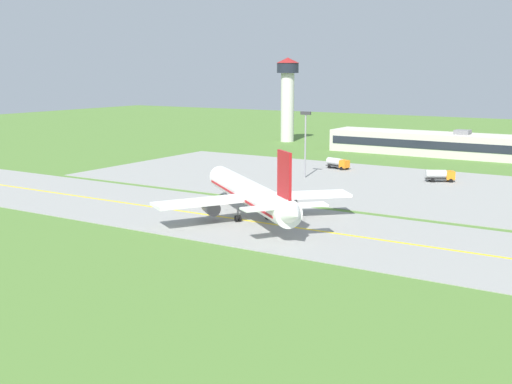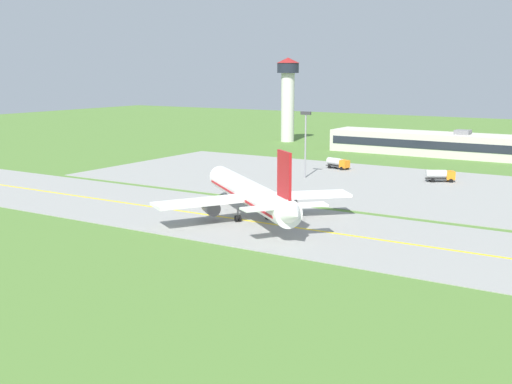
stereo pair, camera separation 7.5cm
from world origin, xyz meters
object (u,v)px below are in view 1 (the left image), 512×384
object	(u,v)px
airplane_lead	(250,194)
service_truck_baggage	(440,175)
service_truck_fuel	(338,163)
apron_light_mast	(305,136)
control_tower	(288,91)

from	to	relation	value
airplane_lead	service_truck_baggage	distance (m)	53.26
service_truck_baggage	service_truck_fuel	world-z (taller)	same
apron_light_mast	control_tower	bearing A→B (deg)	122.29
service_truck_fuel	apron_light_mast	bearing A→B (deg)	-92.53
service_truck_baggage	control_tower	world-z (taller)	control_tower
service_truck_baggage	service_truck_fuel	distance (m)	26.84
airplane_lead	control_tower	bearing A→B (deg)	116.30
airplane_lead	service_truck_fuel	bearing A→B (deg)	100.67
airplane_lead	service_truck_fuel	distance (m)	57.02
control_tower	service_truck_baggage	bearing A→B (deg)	-38.06
service_truck_fuel	apron_light_mast	size ratio (longest dim) A/B	0.43
airplane_lead	service_truck_fuel	xyz separation A→B (m)	(-10.55, 55.97, -2.60)
service_truck_fuel	apron_light_mast	xyz separation A→B (m)	(-0.70, -15.74, 7.79)
control_tower	airplane_lead	bearing A→B (deg)	-63.70
service_truck_baggage	control_tower	bearing A→B (deg)	141.94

